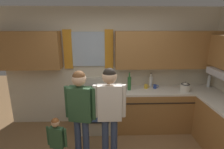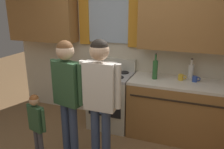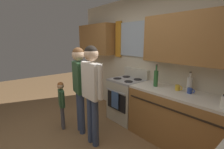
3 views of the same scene
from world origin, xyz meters
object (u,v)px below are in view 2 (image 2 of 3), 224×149
(adult_holding_child, at_px, (67,88))
(adult_in_plaid, at_px, (100,91))
(bottle_wine_green, at_px, (155,69))
(mug_mustard_yellow, at_px, (181,77))
(small_child, at_px, (37,121))
(stove_oven, at_px, (112,99))
(mug_cobalt_blue, at_px, (195,79))
(bottle_milk_white, at_px, (191,71))

(adult_holding_child, height_order, adult_in_plaid, adult_in_plaid)
(bottle_wine_green, height_order, mug_mustard_yellow, bottle_wine_green)
(adult_holding_child, relative_size, small_child, 1.68)
(bottle_wine_green, xyz_separation_m, small_child, (-1.23, -1.25, -0.46))
(mug_mustard_yellow, xyz_separation_m, adult_holding_child, (-1.27, -1.11, 0.05))
(bottle_wine_green, relative_size, small_child, 0.42)
(adult_in_plaid, xyz_separation_m, small_child, (-0.79, -0.19, -0.44))
(stove_oven, bearing_deg, mug_cobalt_blue, 3.20)
(mug_mustard_yellow, relative_size, adult_in_plaid, 0.07)
(mug_mustard_yellow, height_order, small_child, mug_mustard_yellow)
(stove_oven, height_order, adult_holding_child, adult_holding_child)
(stove_oven, distance_m, mug_cobalt_blue, 1.36)
(adult_holding_child, bearing_deg, bottle_milk_white, 41.50)
(mug_mustard_yellow, relative_size, adult_holding_child, 0.08)
(mug_cobalt_blue, xyz_separation_m, adult_in_plaid, (-1.01, -1.13, 0.08))
(small_child, bearing_deg, mug_mustard_yellow, 39.51)
(mug_cobalt_blue, distance_m, adult_in_plaid, 1.52)
(stove_oven, bearing_deg, adult_in_plaid, -76.21)
(adult_holding_child, bearing_deg, stove_oven, 79.50)
(small_child, bearing_deg, bottle_milk_white, 39.94)
(stove_oven, xyz_separation_m, mug_cobalt_blue, (1.27, 0.07, 0.48))
(mug_cobalt_blue, distance_m, small_child, 2.26)
(stove_oven, relative_size, bottle_milk_white, 3.51)
(bottle_wine_green, relative_size, adult_in_plaid, 0.24)
(adult_holding_child, relative_size, adult_in_plaid, 0.97)
(stove_oven, distance_m, adult_in_plaid, 1.22)
(adult_holding_child, bearing_deg, adult_in_plaid, -3.12)
(bottle_milk_white, bearing_deg, stove_oven, -170.62)
(bottle_wine_green, height_order, mug_cobalt_blue, bottle_wine_green)
(bottle_wine_green, height_order, bottle_milk_white, bottle_wine_green)
(mug_mustard_yellow, bearing_deg, small_child, -140.49)
(bottle_milk_white, xyz_separation_m, adult_in_plaid, (-0.94, -1.25, 0.01))
(adult_in_plaid, bearing_deg, mug_mustard_yellow, 54.20)
(bottle_milk_white, xyz_separation_m, mug_cobalt_blue, (0.07, -0.13, -0.08))
(mug_mustard_yellow, bearing_deg, bottle_milk_white, 44.93)
(mug_cobalt_blue, height_order, adult_in_plaid, adult_in_plaid)
(adult_in_plaid, bearing_deg, adult_holding_child, 176.88)
(mug_mustard_yellow, bearing_deg, stove_oven, -176.07)
(mug_mustard_yellow, distance_m, adult_holding_child, 1.68)
(stove_oven, distance_m, adult_holding_child, 1.18)
(bottle_wine_green, distance_m, adult_in_plaid, 1.14)
(stove_oven, xyz_separation_m, mug_mustard_yellow, (1.07, 0.07, 0.48))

